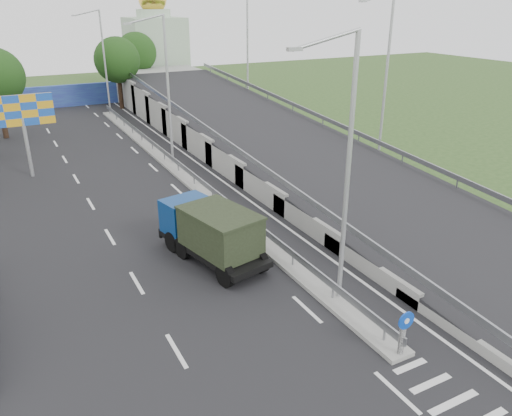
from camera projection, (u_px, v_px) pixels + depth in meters
ground at (451, 401)px, 14.91m from camera, size 160.00×160.00×0.00m
road_surface at (154, 200)px, 29.94m from camera, size 26.00×90.00×0.04m
median at (179, 172)px, 34.46m from camera, size 1.00×44.00×0.20m
overpass_ramp at (273, 136)px, 37.05m from camera, size 10.00×50.00×3.50m
median_guardrail at (178, 163)px, 34.21m from camera, size 0.09×44.00×0.71m
sign_bollard at (403, 333)px, 16.28m from camera, size 0.64×0.23×1.67m
lamp_post_near at (344, 161)px, 17.61m from camera, size 2.74×0.18×10.08m
lamp_post_mid at (165, 84)px, 33.93m from camera, size 2.74×0.18×10.08m
lamp_post_far at (102, 57)px, 50.26m from camera, size 2.74×0.18×10.08m
blue_wall at (58, 97)px, 55.17m from camera, size 30.00×0.50×2.40m
church at (156, 47)px, 66.13m from camera, size 7.00×7.00×13.80m
billboard at (22, 115)px, 32.27m from camera, size 4.00×0.24×5.50m
tree_median_far at (117, 60)px, 52.95m from camera, size 4.80×4.80×7.60m
tree_ramp_far at (136, 53)px, 60.38m from camera, size 4.80×4.80×7.60m
dump_truck at (211, 231)px, 22.52m from camera, size 3.39×6.28×2.62m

